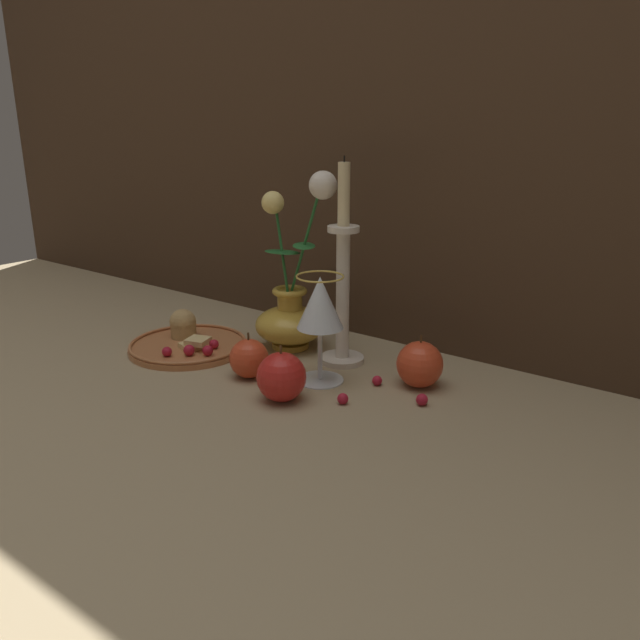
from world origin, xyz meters
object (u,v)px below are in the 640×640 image
at_px(wine_glass, 320,307).
at_px(apple_at_table_edge, 249,358).
at_px(apple_beside_vase, 281,377).
at_px(vase, 292,307).
at_px(plate_with_pastries, 188,341).
at_px(apple_near_glass, 420,364).
at_px(candlestick, 343,288).

relative_size(wine_glass, apple_at_table_edge, 2.28).
bearing_deg(apple_beside_vase, vase, 125.38).
relative_size(plate_with_pastries, apple_at_table_edge, 2.82).
height_order(wine_glass, apple_at_table_edge, wine_glass).
relative_size(apple_near_glass, apple_at_table_edge, 1.12).
height_order(vase, candlestick, candlestick).
bearing_deg(apple_beside_vase, plate_with_pastries, 166.64).
xyz_separation_m(apple_beside_vase, apple_near_glass, (0.14, 0.17, -0.00)).
distance_m(wine_glass, candlestick, 0.09).
relative_size(wine_glass, apple_near_glass, 2.04).
bearing_deg(wine_glass, apple_beside_vase, -90.80).
height_order(plate_with_pastries, apple_beside_vase, apple_beside_vase).
relative_size(vase, candlestick, 0.93).
distance_m(candlestick, apple_beside_vase, 0.21).
xyz_separation_m(plate_with_pastries, wine_glass, (0.29, 0.03, 0.11)).
bearing_deg(candlestick, apple_beside_vase, -84.57).
distance_m(plate_with_pastries, wine_glass, 0.31).
height_order(vase, apple_beside_vase, vase).
height_order(apple_near_glass, apple_at_table_edge, apple_near_glass).
bearing_deg(apple_near_glass, candlestick, 175.39).
xyz_separation_m(vase, wine_glass, (0.14, -0.09, 0.05)).
bearing_deg(plate_with_pastries, candlestick, 23.43).
xyz_separation_m(plate_with_pastries, apple_near_glass, (0.43, 0.10, 0.02)).
bearing_deg(plate_with_pastries, apple_at_table_edge, -9.52).
distance_m(plate_with_pastries, apple_at_table_edge, 0.19).
xyz_separation_m(candlestick, apple_at_table_edge, (-0.08, -0.15, -0.10)).
relative_size(apple_beside_vase, apple_at_table_edge, 1.14).
relative_size(vase, apple_near_glass, 3.78).
relative_size(candlestick, apple_at_table_edge, 4.56).
bearing_deg(apple_at_table_edge, candlestick, 60.56).
bearing_deg(plate_with_pastries, apple_beside_vase, -13.36).
distance_m(vase, apple_beside_vase, 0.23).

